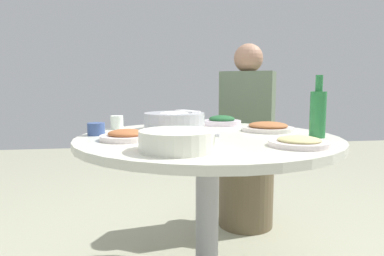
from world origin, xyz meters
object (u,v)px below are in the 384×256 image
object	(u,v)px
soup_bowl	(178,141)
dish_noodles	(299,142)
rice_bowl	(174,121)
tea_cup_near	(117,122)
tea_cup_far	(96,129)
round_dining_table	(207,157)
dish_tofu_braise	(268,127)
diner_left	(247,111)
dish_stirfry	(126,136)
dish_greens	(222,121)
stool_for_diner_left	(246,192)
green_bottle	(318,113)

from	to	relation	value
soup_bowl	dish_noodles	distance (m)	0.44
rice_bowl	tea_cup_near	world-z (taller)	rice_bowl
tea_cup_far	round_dining_table	bearing A→B (deg)	168.67
dish_tofu_braise	tea_cup_far	world-z (taller)	tea_cup_far
round_dining_table	rice_bowl	world-z (taller)	rice_bowl
dish_noodles	tea_cup_far	xyz separation A→B (m)	(0.75, -0.39, 0.01)
tea_cup_near	diner_left	bearing A→B (deg)	-151.05
dish_tofu_braise	dish_stirfry	distance (m)	0.69
dish_greens	dish_noodles	bearing A→B (deg)	99.39
stool_for_diner_left	dish_stirfry	bearing A→B (deg)	47.23
rice_bowl	tea_cup_far	size ratio (longest dim) A/B	3.96
dish_stirfry	diner_left	bearing A→B (deg)	-132.77
diner_left	round_dining_table	bearing A→B (deg)	61.20
rice_bowl	dish_tofu_braise	xyz separation A→B (m)	(-0.44, 0.13, -0.03)
rice_bowl	diner_left	bearing A→B (deg)	-136.40
dish_tofu_braise	tea_cup_near	size ratio (longest dim) A/B	3.72
dish_stirfry	green_bottle	distance (m)	0.79
dish_greens	tea_cup_far	bearing A→B (deg)	25.99
diner_left	dish_greens	bearing A→B (deg)	53.87
dish_greens	dish_stirfry	world-z (taller)	dish_greens
dish_noodles	dish_greens	bearing A→B (deg)	-80.61
dish_stirfry	stool_for_diner_left	bearing A→B (deg)	-132.77
dish_stirfry	green_bottle	xyz separation A→B (m)	(-0.79, 0.05, 0.09)
round_dining_table	tea_cup_far	xyz separation A→B (m)	(0.48, -0.10, 0.12)
dish_greens	diner_left	size ratio (longest dim) A/B	0.28
rice_bowl	green_bottle	size ratio (longest dim) A/B	1.16
round_dining_table	dish_tofu_braise	size ratio (longest dim) A/B	4.52
soup_bowl	tea_cup_near	xyz separation A→B (m)	(0.24, -0.62, 0.00)
green_bottle	tea_cup_far	distance (m)	0.95
dish_noodles	diner_left	xyz separation A→B (m)	(-0.14, -1.06, 0.03)
round_dining_table	diner_left	xyz separation A→B (m)	(-0.42, -0.76, 0.14)
dish_greens	tea_cup_far	distance (m)	0.71
round_dining_table	dish_greens	world-z (taller)	dish_greens
dish_noodles	green_bottle	distance (m)	0.27
soup_bowl	diner_left	distance (m)	1.22
green_bottle	stool_for_diner_left	world-z (taller)	green_bottle
soup_bowl	diner_left	bearing A→B (deg)	-118.28
rice_bowl	soup_bowl	distance (m)	0.57
tea_cup_far	diner_left	bearing A→B (deg)	-143.43
soup_bowl	tea_cup_near	size ratio (longest dim) A/B	3.96
soup_bowl	diner_left	xyz separation A→B (m)	(-0.58, -1.08, 0.02)
round_dining_table	dish_stirfry	bearing A→B (deg)	10.18
dish_noodles	dish_stirfry	distance (m)	0.66
soup_bowl	dish_greens	xyz separation A→B (m)	(-0.32, -0.72, -0.01)
dish_noodles	tea_cup_far	size ratio (longest dim) A/B	2.87
stool_for_diner_left	diner_left	xyz separation A→B (m)	(-0.00, -0.00, 0.55)
soup_bowl	dish_greens	world-z (taller)	soup_bowl
tea_cup_far	stool_for_diner_left	size ratio (longest dim) A/B	0.16
rice_bowl	dish_noodles	bearing A→B (deg)	125.88
dish_noodles	soup_bowl	bearing A→B (deg)	2.51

